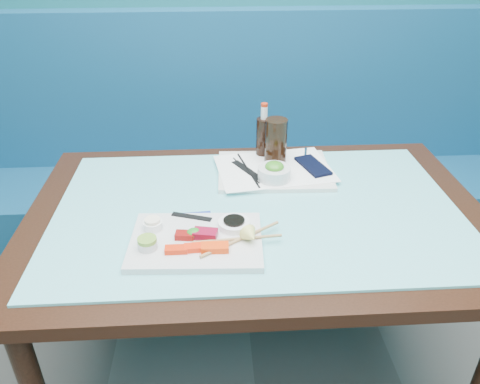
{
  "coord_description": "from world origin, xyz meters",
  "views": [
    {
      "loc": [
        -0.13,
        0.25,
        1.52
      ],
      "look_at": [
        -0.05,
        1.48,
        0.8
      ],
      "focal_mm": 35.0,
      "sensor_mm": 36.0,
      "label": 1
    }
  ],
  "objects": [
    {
      "name": "salmon_right",
      "position": [
        -0.13,
        1.22,
        0.78
      ],
      "size": [
        0.07,
        0.04,
        0.02
      ],
      "primitive_type": "cube",
      "rotation": [
        0.0,
        0.0,
        -0.02
      ],
      "color": "#FF3D0A",
      "rests_on": "sashimi_plate"
    },
    {
      "name": "sashimi_plate",
      "position": [
        -0.18,
        1.28,
        0.77
      ],
      "size": [
        0.37,
        0.27,
        0.02
      ],
      "primitive_type": "cube",
      "rotation": [
        0.0,
        0.0,
        -0.05
      ],
      "color": "silver",
      "rests_on": "glass_top"
    },
    {
      "name": "navy_pouch",
      "position": [
        0.21,
        1.68,
        0.78
      ],
      "size": [
        0.11,
        0.17,
        0.01
      ],
      "primitive_type": "cube",
      "rotation": [
        0.0,
        0.0,
        0.31
      ],
      "color": "black",
      "rests_on": "serving_tray"
    },
    {
      "name": "soy_dish",
      "position": [
        -0.08,
        1.33,
        0.79
      ],
      "size": [
        0.11,
        0.11,
        0.02
      ],
      "primitive_type": "cylinder",
      "rotation": [
        0.0,
        0.0,
        0.26
      ],
      "color": "white",
      "rests_on": "sashimi_plate"
    },
    {
      "name": "black_chopstick_b",
      "position": [
        -0.01,
        1.67,
        0.78
      ],
      "size": [
        0.06,
        0.25,
        0.01
      ],
      "primitive_type": "cylinder",
      "rotation": [
        1.57,
        0.0,
        0.21
      ],
      "color": "black",
      "rests_on": "serving_tray"
    },
    {
      "name": "seaweed_garnish",
      "position": [
        -0.19,
        1.29,
        0.79
      ],
      "size": [
        0.05,
        0.05,
        0.02
      ],
      "primitive_type": "ellipsoid",
      "rotation": [
        0.0,
        0.0,
        -0.26
      ],
      "color": "#1E821E",
      "rests_on": "sashimi_plate"
    },
    {
      "name": "paper_placemat",
      "position": [
        0.08,
        1.68,
        0.77
      ],
      "size": [
        0.42,
        0.32,
        0.0
      ],
      "primitive_type": "cube",
      "rotation": [
        0.0,
        0.0,
        0.14
      ],
      "color": "white",
      "rests_on": "serving_tray"
    },
    {
      "name": "black_chopstick_a",
      "position": [
        -0.02,
        1.67,
        0.78
      ],
      "size": [
        0.08,
        0.19,
        0.01
      ],
      "primitive_type": "cylinder",
      "rotation": [
        1.57,
        0.0,
        0.38
      ],
      "color": "black",
      "rests_on": "serving_tray"
    },
    {
      "name": "seaweed_bowl",
      "position": [
        0.07,
        1.6,
        0.79
      ],
      "size": [
        0.14,
        0.14,
        0.04
      ],
      "primitive_type": "cylinder",
      "rotation": [
        0.0,
        0.0,
        0.43
      ],
      "color": "silver",
      "rests_on": "serving_tray"
    },
    {
      "name": "dining_table",
      "position": [
        0.0,
        1.45,
        0.67
      ],
      "size": [
        1.4,
        0.9,
        0.75
      ],
      "color": "black",
      "rests_on": "ground"
    },
    {
      "name": "serving_tray",
      "position": [
        0.08,
        1.68,
        0.77
      ],
      "size": [
        0.39,
        0.3,
        0.01
      ],
      "primitive_type": "cube",
      "rotation": [
        0.0,
        0.0,
        -0.03
      ],
      "color": "silver",
      "rests_on": "glass_top"
    },
    {
      "name": "cola_bottle_neck",
      "position": [
        0.05,
        1.79,
        0.93
      ],
      "size": [
        0.03,
        0.03,
        0.05
      ],
      "primitive_type": "cylinder",
      "rotation": [
        0.0,
        0.0,
        0.18
      ],
      "color": "white",
      "rests_on": "cola_bottle_body"
    },
    {
      "name": "salmon_mid",
      "position": [
        -0.18,
        1.23,
        0.78
      ],
      "size": [
        0.06,
        0.03,
        0.01
      ],
      "primitive_type": "cube",
      "rotation": [
        0.0,
        0.0,
        0.08
      ],
      "color": "#FF2B0A",
      "rests_on": "sashimi_plate"
    },
    {
      "name": "tray_sleeve",
      "position": [
        -0.02,
        1.67,
        0.77
      ],
      "size": [
        0.1,
        0.15,
        0.0
      ],
      "primitive_type": "cube",
      "rotation": [
        0.0,
        0.0,
        0.51
      ],
      "color": "black",
      "rests_on": "serving_tray"
    },
    {
      "name": "wooden_chopstick_a",
      "position": [
        -0.07,
        1.26,
        0.78
      ],
      "size": [
        0.24,
        0.03,
        0.01
      ],
      "primitive_type": "cylinder",
      "rotation": [
        1.57,
        0.0,
        -1.49
      ],
      "color": "#A37D4D",
      "rests_on": "sashimi_plate"
    },
    {
      "name": "cola_glass",
      "position": [
        0.09,
        1.73,
        0.85
      ],
      "size": [
        0.08,
        0.08,
        0.16
      ],
      "primitive_type": "cylinder",
      "rotation": [
        0.0,
        0.0,
        0.1
      ],
      "color": "black",
      "rests_on": "serving_tray"
    },
    {
      "name": "tuna_right",
      "position": [
        -0.16,
        1.28,
        0.79
      ],
      "size": [
        0.07,
        0.05,
        0.02
      ],
      "primitive_type": "cube",
      "rotation": [
        0.0,
        0.0,
        -0.2
      ],
      "color": "maroon",
      "rests_on": "sashimi_plate"
    },
    {
      "name": "booth_bench",
      "position": [
        0.0,
        2.29,
        0.37
      ],
      "size": [
        3.0,
        0.56,
        1.17
      ],
      "color": "navy",
      "rests_on": "ground"
    },
    {
      "name": "soy_fill",
      "position": [
        -0.08,
        1.33,
        0.8
      ],
      "size": [
        0.06,
        0.06,
        0.01
      ],
      "primitive_type": "cylinder",
      "rotation": [
        0.0,
        0.0,
        -0.04
      ],
      "color": "black",
      "rests_on": "soy_dish"
    },
    {
      "name": "blue_napkin",
      "position": [
        -0.22,
        1.35,
        0.76
      ],
      "size": [
        0.17,
        0.17,
        0.01
      ],
      "primitive_type": "cube",
      "rotation": [
        0.0,
        0.0,
        0.08
      ],
      "color": "navy",
      "rests_on": "glass_top"
    },
    {
      "name": "wasabi_fill",
      "position": [
        -0.31,
        1.24,
        0.8
      ],
      "size": [
        0.06,
        0.06,
        0.01
      ],
      "primitive_type": "cylinder",
      "rotation": [
        0.0,
        0.0,
        -0.36
      ],
      "color": "#73A434",
      "rests_on": "ramekin_wasabi"
    },
    {
      "name": "wooden_chopstick_b",
      "position": [
        -0.06,
        1.26,
        0.78
      ],
      "size": [
        0.22,
        0.15,
        0.01
      ],
      "primitive_type": "cylinder",
      "rotation": [
        1.57,
        0.0,
        -0.99
      ],
      "color": "#A97F4F",
      "rests_on": "sashimi_plate"
    },
    {
      "name": "salmon_left",
      "position": [
        -0.23,
        1.22,
        0.78
      ],
      "size": [
        0.06,
        0.03,
        0.01
      ],
      "primitive_type": "cube",
      "rotation": [
        0.0,
        0.0,
        0.0
      ],
      "color": "red",
      "rests_on": "sashimi_plate"
    },
    {
      "name": "seaweed_salad",
      "position": [
        0.07,
        1.6,
        0.82
      ],
      "size": [
        0.08,
        0.08,
        0.03
      ],
      "primitive_type": "ellipsoid",
      "rotation": [
        0.0,
        0.0,
        -0.35
      ],
      "color": "#37871F",
      "rests_on": "seaweed_bowl"
    },
    {
      "name": "fork",
      "position": [
        0.21,
        1.78,
        0.78
      ],
      "size": [
        0.03,
        0.08,
        0.01
      ],
      "primitive_type": "cylinder",
      "rotation": [
        1.57,
        0.0,
        -0.22
      ],
      "color": "silver",
      "rests_on": "serving_tray"
    },
    {
      "name": "cola_bottle_body",
      "position": [
        0.05,
        1.79,
        0.83
      ],
      "size": [
        0.05,
        0.05,
        0.15
      ],
      "primitive_type": "cylinder",
      "rotation": [
        0.0,
        0.0,
        -0.01
      ],
      "color": "black",
      "rests_on": "glass_top"
    },
    {
      "name": "cola_bottle_cap",
      "position": [
        0.05,
        1.79,
        0.96
      ],
      "size": [
        0.03,
        0.03,
        0.01
      ],
      "primitive_type": "cylinder",
      "rotation": [
        0.0,
        0.0,
        0.34
      ],
      "color": "red",
      "rests_on": "cola_bottle_neck"
    },
    {
      "name": "ramekin_ginger",
      "position": [
        -0.3,
        1.33,
        0.79
      ],
      "size": [
        0.06,
        0.06,
        0.02
      ],
      "primitive_type": "cylinder",
      "rotation": [
        0.0,
        0.0,
        -0.14
      ],
      "color": "white",
      "rests_on": "sashimi_plate"
    },
    {
      "name": "tuna_left",
      "position": [
        -0.21,
        1.28,
        0.78
      ],
      "size": [
        0.05,
        0.04,
        0.02
      ],
      "primitive_type": "cube",
      "rotation": [
        0.0,
        0.0,
        -0.13
      ],
      "color": "maroon",
      "rests_on": "sashimi_plate"
    },
    {
      "name": "ginger_fill",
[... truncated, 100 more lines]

